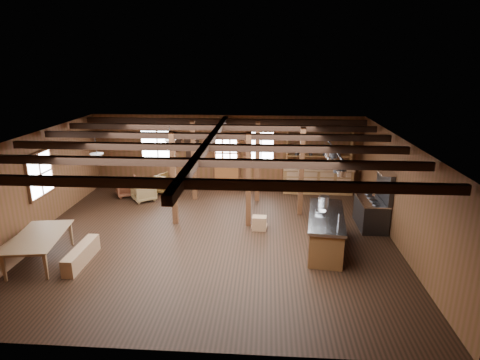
% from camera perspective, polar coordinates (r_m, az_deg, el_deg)
% --- Properties ---
extents(room, '(10.04, 9.04, 2.84)m').
position_cam_1_polar(room, '(10.75, -4.37, -1.47)').
color(room, black).
rests_on(room, ground).
extents(ceiling_joists, '(9.80, 8.82, 0.18)m').
position_cam_1_polar(ceiling_joists, '(10.59, -4.39, 5.43)').
color(ceiling_joists, black).
rests_on(ceiling_joists, ceiling).
extents(timber_posts, '(3.95, 2.35, 2.80)m').
position_cam_1_polar(timber_posts, '(12.67, -0.71, 1.43)').
color(timber_posts, '#452313').
rests_on(timber_posts, floor).
extents(back_door, '(1.02, 0.08, 2.15)m').
position_cam_1_polar(back_door, '(15.13, -1.95, 1.95)').
color(back_door, brown).
rests_on(back_door, floor).
extents(window_back_left, '(1.32, 0.06, 1.32)m').
position_cam_1_polar(window_back_left, '(15.45, -11.64, 4.67)').
color(window_back_left, white).
rests_on(window_back_left, wall_back).
extents(window_back_right, '(1.02, 0.06, 1.32)m').
position_cam_1_polar(window_back_right, '(14.89, 3.03, 4.55)').
color(window_back_right, white).
rests_on(window_back_right, wall_back).
extents(window_left, '(0.14, 1.24, 1.32)m').
position_cam_1_polar(window_left, '(12.81, -26.58, 0.71)').
color(window_left, white).
rests_on(window_left, wall_back).
extents(notice_boards, '(1.08, 0.03, 0.90)m').
position_cam_1_polar(notice_boards, '(15.18, -7.63, 4.81)').
color(notice_boards, beige).
rests_on(notice_boards, wall_back).
extents(back_counter, '(2.55, 0.60, 2.45)m').
position_cam_1_polar(back_counter, '(15.01, 10.99, 0.41)').
color(back_counter, brown).
rests_on(back_counter, floor).
extents(pendant_lamps, '(1.86, 2.36, 0.66)m').
position_cam_1_polar(pendant_lamps, '(11.98, -14.52, 4.18)').
color(pendant_lamps, '#313134').
rests_on(pendant_lamps, ceiling).
extents(pot_rack, '(0.42, 3.00, 0.45)m').
position_cam_1_polar(pot_rack, '(10.92, 12.98, 3.11)').
color(pot_rack, '#313134').
rests_on(pot_rack, ceiling).
extents(kitchen_island, '(1.18, 2.59, 1.20)m').
position_cam_1_polar(kitchen_island, '(10.73, 12.07, -7.11)').
color(kitchen_island, brown).
rests_on(kitchen_island, floor).
extents(step_stool, '(0.47, 0.34, 0.41)m').
position_cam_1_polar(step_stool, '(11.70, 2.76, -6.14)').
color(step_stool, '#9B6A46').
rests_on(step_stool, floor).
extents(commercial_range, '(0.77, 1.46, 1.80)m').
position_cam_1_polar(commercial_range, '(12.38, 18.41, -3.75)').
color(commercial_range, '#313134').
rests_on(commercial_range, floor).
extents(dining_table, '(1.38, 2.10, 0.69)m').
position_cam_1_polar(dining_table, '(10.99, -26.33, -8.75)').
color(dining_table, brown).
rests_on(dining_table, floor).
extents(bench_wall, '(0.32, 1.71, 0.47)m').
position_cam_1_polar(bench_wall, '(11.42, -29.55, -8.87)').
color(bench_wall, '#9B6A46').
rests_on(bench_wall, floor).
extents(bench_aisle, '(0.29, 1.53, 0.42)m').
position_cam_1_polar(bench_aisle, '(10.61, -21.62, -9.88)').
color(bench_aisle, '#9B6A46').
rests_on(bench_aisle, floor).
extents(armchair_a, '(1.00, 1.01, 0.69)m').
position_cam_1_polar(armchair_a, '(15.06, -15.79, -0.89)').
color(armchair_a, brown).
rests_on(armchair_a, floor).
extents(armchair_b, '(1.05, 1.05, 0.71)m').
position_cam_1_polar(armchair_b, '(14.98, -10.17, -0.55)').
color(armchair_b, brown).
rests_on(armchair_b, floor).
extents(armchair_c, '(1.01, 1.00, 0.67)m').
position_cam_1_polar(armchair_c, '(14.40, -13.51, -1.58)').
color(armchair_c, olive).
rests_on(armchair_c, floor).
extents(counter_pot, '(0.29, 0.29, 0.17)m').
position_cam_1_polar(counter_pot, '(11.39, 11.82, -2.70)').
color(counter_pot, silver).
rests_on(counter_pot, kitchen_island).
extents(bowl, '(0.35, 0.35, 0.07)m').
position_cam_1_polar(bowl, '(10.60, 11.39, -4.47)').
color(bowl, silver).
rests_on(bowl, kitchen_island).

